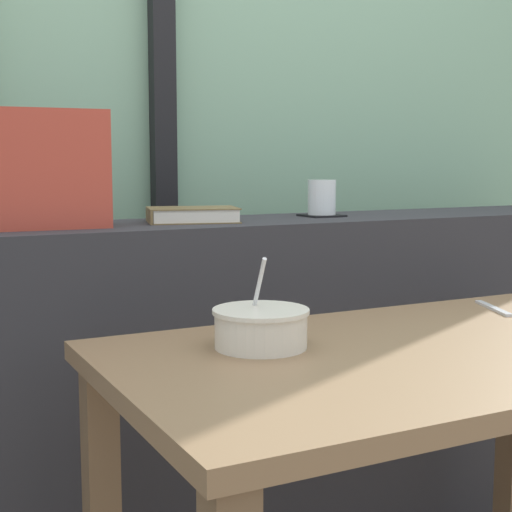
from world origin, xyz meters
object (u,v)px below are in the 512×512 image
(closed_book, at_px, (192,215))
(fork_utensil, at_px, (493,308))
(breakfast_table, at_px, (424,401))
(soup_bowl, at_px, (261,328))
(juice_glass, at_px, (322,199))
(coaster_square, at_px, (322,215))
(throw_pillow, at_px, (33,169))

(closed_book, bearing_deg, fork_utensil, -39.18)
(breakfast_table, height_order, closed_book, closed_book)
(soup_bowl, bearing_deg, fork_utensil, 6.82)
(juice_glass, bearing_deg, fork_utensil, -70.48)
(juice_glass, height_order, fork_utensil, juice_glass)
(coaster_square, relative_size, throw_pillow, 0.31)
(closed_book, bearing_deg, throw_pillow, 179.86)
(breakfast_table, relative_size, throw_pillow, 3.62)
(breakfast_table, height_order, soup_bowl, soup_bowl)
(breakfast_table, xyz_separation_m, closed_book, (-0.19, 0.65, 0.31))
(breakfast_table, distance_m, throw_pillow, 0.96)
(throw_pillow, relative_size, soup_bowl, 1.82)
(juice_glass, height_order, closed_book, juice_glass)
(coaster_square, xyz_separation_m, throw_pillow, (-0.76, -0.02, 0.13))
(throw_pillow, height_order, soup_bowl, throw_pillow)
(throw_pillow, bearing_deg, soup_bowl, -60.94)
(throw_pillow, relative_size, fork_utensil, 1.88)
(closed_book, xyz_separation_m, throw_pillow, (-0.38, 0.00, 0.11))
(breakfast_table, height_order, throw_pillow, throw_pillow)
(coaster_square, height_order, fork_utensil, coaster_square)
(breakfast_table, bearing_deg, soup_bowl, 155.37)
(juice_glass, bearing_deg, throw_pillow, -178.42)
(breakfast_table, xyz_separation_m, coaster_square, (0.19, 0.67, 0.29))
(breakfast_table, bearing_deg, fork_utensil, 29.19)
(juice_glass, bearing_deg, closed_book, -176.74)
(breakfast_table, relative_size, closed_book, 4.75)
(throw_pillow, bearing_deg, closed_book, -0.14)
(breakfast_table, relative_size, coaster_square, 11.59)
(breakfast_table, distance_m, juice_glass, 0.78)
(breakfast_table, bearing_deg, closed_book, 106.35)
(closed_book, distance_m, fork_utensil, 0.74)
(breakfast_table, xyz_separation_m, fork_utensil, (0.36, 0.20, 0.11))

